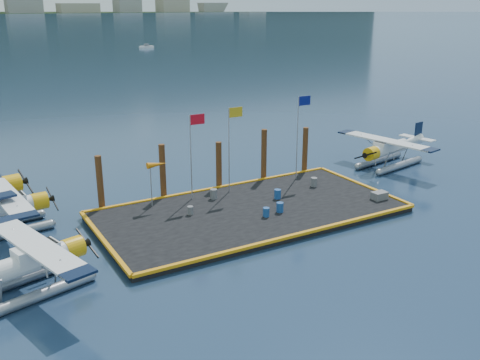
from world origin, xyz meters
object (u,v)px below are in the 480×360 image
object	(u,v)px
drum_5	(214,194)
piling_3	(264,156)
seaplane_d	(387,151)
piling_4	(305,151)
drum_0	(190,210)
piling_0	(100,185)
piling_2	(219,167)
seaplane_b	(2,211)
piling_1	(163,173)
flagpole_red	(193,144)
drum_4	(314,182)
crate	(379,196)
drum_2	(278,194)
seaplane_a	(30,265)
drum_1	(266,212)
flagpole_yellow	(231,137)
flagpole_blue	(300,125)
windsock	(157,166)

from	to	relation	value
drum_5	piling_3	bearing A→B (deg)	22.45
seaplane_d	piling_4	world-z (taller)	piling_4
drum_0	seaplane_d	bearing A→B (deg)	7.05
piling_0	piling_2	bearing A→B (deg)	0.00
seaplane_b	piling_1	xyz separation A→B (m)	(10.72, 0.29, 0.69)
flagpole_red	piling_2	size ratio (longest dim) A/B	1.58
drum_4	crate	size ratio (longest dim) A/B	0.63
drum_2	drum_4	world-z (taller)	drum_4
seaplane_a	piling_0	xyz separation A→B (m)	(5.99, 8.72, 0.58)
seaplane_d	drum_5	xyz separation A→B (m)	(-17.21, -0.57, -0.70)
drum_1	flagpole_red	bearing A→B (deg)	115.03
seaplane_d	seaplane_b	bearing A→B (deg)	76.23
flagpole_yellow	flagpole_blue	size ratio (longest dim) A/B	0.95
drum_1	flagpole_blue	xyz separation A→B (m)	(6.46, 5.43, 3.99)
drum_2	crate	world-z (taller)	drum_2
piling_1	drum_1	bearing A→B (deg)	-58.89
windsock	seaplane_d	bearing A→B (deg)	-0.46
seaplane_b	piling_2	size ratio (longest dim) A/B	2.40
seaplane_d	piling_2	distance (m)	15.65
seaplane_a	drum_1	xyz separation A→B (m)	(14.73, 1.69, -0.72)
piling_0	drum_5	bearing A→B (deg)	-17.68
piling_4	drum_5	bearing A→B (deg)	-166.39
seaplane_d	piling_4	size ratio (longest dim) A/B	2.35
seaplane_d	drum_0	world-z (taller)	seaplane_d
seaplane_b	crate	xyz separation A→B (m)	(23.65, -7.99, -0.74)
drum_5	piling_1	xyz separation A→B (m)	(-2.84, 2.34, 1.35)
seaplane_d	piling_1	bearing A→B (deg)	73.93
drum_2	seaplane_b	bearing A→B (deg)	166.17
drum_1	piling_1	xyz separation A→B (m)	(-4.24, 7.03, 1.40)
flagpole_blue	windsock	distance (m)	11.81
flagpole_red	flagpole_yellow	world-z (taller)	flagpole_yellow
windsock	piling_4	size ratio (longest dim) A/B	0.78
drum_4	flagpole_yellow	xyz separation A→B (m)	(-5.93, 2.13, 3.77)
flagpole_blue	piling_1	world-z (taller)	flagpole_blue
drum_0	piling_4	size ratio (longest dim) A/B	0.14
drum_1	drum_5	world-z (taller)	drum_5
flagpole_blue	drum_2	bearing A→B (deg)	-142.77
seaplane_d	piling_1	world-z (taller)	piling_1
seaplane_b	seaplane_a	bearing A→B (deg)	-4.47
flagpole_red	flagpole_yellow	distance (m)	3.00
piling_2	seaplane_d	bearing A→B (deg)	-6.50
seaplane_d	piling_0	xyz separation A→B (m)	(-24.54, 1.77, 0.55)
windsock	piling_2	bearing A→B (deg)	16.15
piling_1	flagpole_yellow	bearing A→B (deg)	-18.79
flagpole_red	piling_3	world-z (taller)	flagpole_red
seaplane_a	flagpole_yellow	size ratio (longest dim) A/B	1.48
drum_4	piling_4	size ratio (longest dim) A/B	0.17
drum_4	flagpole_red	size ratio (longest dim) A/B	0.11
drum_5	flagpole_red	bearing A→B (deg)	146.84
drum_5	piling_4	world-z (taller)	piling_4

